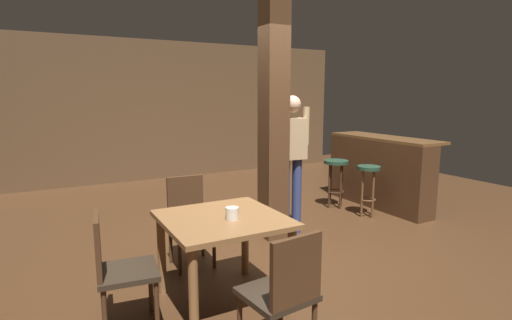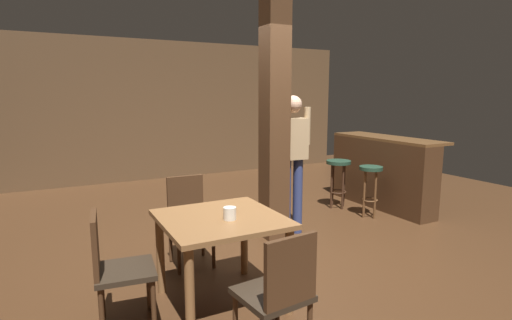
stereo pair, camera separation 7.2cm
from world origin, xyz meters
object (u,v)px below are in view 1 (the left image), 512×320
dining_table (223,231)px  chair_west (116,266)px  standing_person (291,155)px  bar_stool_near (368,179)px  napkin_cup (232,213)px  bar_counter (378,171)px  chair_south (284,291)px  bar_stool_mid (336,172)px  chair_north (189,216)px

dining_table → chair_west: size_ratio=1.07×
standing_person → bar_stool_near: bearing=2.9°
standing_person → dining_table: bearing=-140.9°
dining_table → standing_person: 1.89m
chair_west → napkin_cup: bearing=-6.0°
chair_west → bar_stool_near: 3.84m
napkin_cup → bar_stool_near: 3.07m
bar_counter → chair_west: bearing=-159.4°
dining_table → bar_stool_near: 3.06m
chair_west → chair_south: same height
bar_stool_near → dining_table: bearing=-156.1°
standing_person → bar_counter: standing_person is taller
chair_south → bar_stool_mid: 3.80m
bar_stool_near → chair_south: bearing=-142.4°
chair_north → bar_stool_mid: bearing=19.0°
napkin_cup → bar_counter: (3.28, 1.66, -0.25)m
standing_person → bar_stool_mid: size_ratio=2.34×
bar_counter → bar_stool_near: 0.62m
chair_north → dining_table: bearing=-91.0°
chair_west → chair_south: (0.87, -0.88, 0.00)m
chair_south → bar_stool_near: 3.49m
chair_south → chair_north: same height
bar_stool_mid → bar_stool_near: bearing=-80.2°
chair_west → standing_person: size_ratio=0.52×
chair_west → chair_north: 1.25m
chair_west → napkin_cup: size_ratio=8.55×
chair_west → chair_south: size_ratio=1.00×
chair_west → bar_stool_mid: (3.54, 1.83, 0.05)m
chair_west → bar_counter: (4.16, 1.57, 0.05)m
standing_person → bar_counter: size_ratio=0.92×
napkin_cup → bar_stool_near: (2.76, 1.34, -0.26)m
dining_table → bar_stool_mid: size_ratio=1.30×
bar_counter → bar_stool_near: (-0.53, -0.33, -0.01)m
chair_west → bar_stool_near: bearing=18.9°
bar_stool_near → bar_stool_mid: bar_stool_mid is taller
napkin_cup → bar_counter: bearing=26.9°
standing_person → napkin_cup: bearing=-137.8°
chair_west → standing_person: 2.61m
napkin_cup → bar_stool_mid: (2.66, 1.92, -0.24)m
chair_south → napkin_cup: 0.84m
chair_north → napkin_cup: size_ratio=8.55×
chair_south → bar_counter: size_ratio=0.48×
chair_south → bar_stool_near: size_ratio=1.22×
chair_west → chair_south: bearing=-45.4°
standing_person → chair_west: bearing=-152.8°
chair_south → bar_stool_mid: bearing=45.5°
dining_table → bar_stool_near: size_ratio=1.31×
chair_west → standing_person: standing_person is taller
chair_west → dining_table: bearing=0.4°
chair_north → napkin_cup: (0.02, -1.00, 0.29)m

